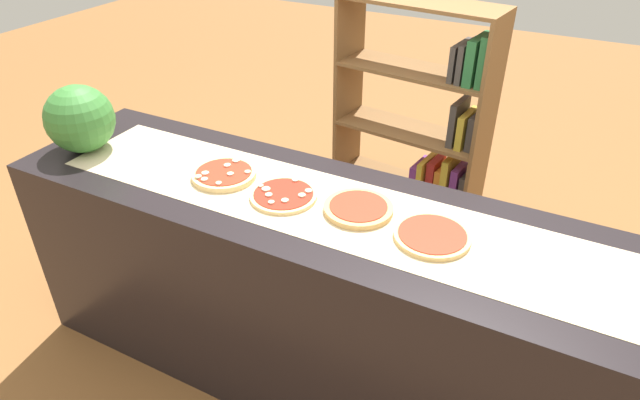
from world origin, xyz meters
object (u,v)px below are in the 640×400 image
object	(u,v)px
pizza_plain_3	(432,236)
watermelon	(80,119)
pizza_plain_2	(358,208)
pizza_mushroom_1	(283,195)
pizza_mushroom_0	(224,174)
bookshelf	(428,139)

from	to	relation	value
pizza_plain_3	watermelon	xyz separation A→B (m)	(-1.50, -0.06, 0.13)
pizza_plain_2	watermelon	bearing A→B (deg)	-175.45
pizza_mushroom_1	watermelon	bearing A→B (deg)	-176.73
pizza_plain_2	pizza_mushroom_0	bearing A→B (deg)	-177.50
pizza_mushroom_0	watermelon	xyz separation A→B (m)	(-0.66, -0.07, 0.13)
pizza_plain_3	watermelon	distance (m)	1.50
bookshelf	watermelon	bearing A→B (deg)	-132.97
watermelon	bookshelf	distance (m)	1.70
pizza_plain_2	pizza_plain_3	distance (m)	0.28
bookshelf	pizza_plain_2	bearing A→B (deg)	-85.60
pizza_mushroom_1	bookshelf	bearing A→B (deg)	80.51
pizza_plain_3	bookshelf	world-z (taller)	bookshelf
pizza_plain_2	watermelon	xyz separation A→B (m)	(-1.22, -0.10, 0.13)
pizza_mushroom_1	pizza_plain_2	distance (m)	0.28
pizza_plain_3	bookshelf	distance (m)	1.23
watermelon	bookshelf	size ratio (longest dim) A/B	0.21
pizza_mushroom_0	pizza_mushroom_1	bearing A→B (deg)	-3.82
pizza_mushroom_1	pizza_mushroom_0	bearing A→B (deg)	176.18
pizza_mushroom_0	pizza_plain_3	bearing A→B (deg)	-0.70
pizza_mushroom_0	bookshelf	world-z (taller)	bookshelf
pizza_plain_2	bookshelf	world-z (taller)	bookshelf
pizza_mushroom_0	bookshelf	bearing A→B (deg)	67.46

